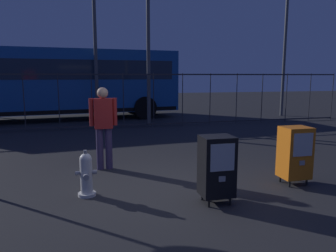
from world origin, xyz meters
TOP-DOWN VIEW (x-y plane):
  - ground_plane at (0.00, 0.00)m, footprint 60.00×60.00m
  - fire_hydrant at (-1.31, 0.10)m, footprint 0.33×0.32m
  - newspaper_box_primary at (2.25, -0.19)m, footprint 0.48×0.42m
  - newspaper_box_secondary at (0.59, -0.65)m, footprint 0.48×0.42m
  - pedestrian at (-0.95, 1.54)m, footprint 0.55×0.22m
  - fence_barrier at (0.00, 6.78)m, footprint 18.03×0.04m
  - bus_near at (-2.62, 9.78)m, footprint 10.70×3.64m
  - street_light_near_left at (-0.90, 8.21)m, footprint 0.32×0.32m
  - street_light_near_right at (0.99, 7.04)m, footprint 0.32×0.32m
  - street_light_far_right at (7.77, 8.62)m, footprint 0.32×0.32m

SIDE VIEW (x-z plane):
  - ground_plane at x=0.00m, z-range 0.00..0.00m
  - fire_hydrant at x=-1.31m, z-range -0.02..0.72m
  - newspaper_box_primary at x=2.25m, z-range 0.06..1.08m
  - newspaper_box_secondary at x=0.59m, z-range 0.06..1.08m
  - pedestrian at x=-0.95m, z-range 0.11..1.78m
  - fence_barrier at x=0.00m, z-range 0.02..2.02m
  - bus_near at x=-2.62m, z-range 0.21..3.21m
  - street_light_far_right at x=7.77m, z-range 0.55..7.10m
  - street_light_near_right at x=0.99m, z-range 0.56..7.53m
  - street_light_near_left at x=-0.90m, z-range 0.56..7.65m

